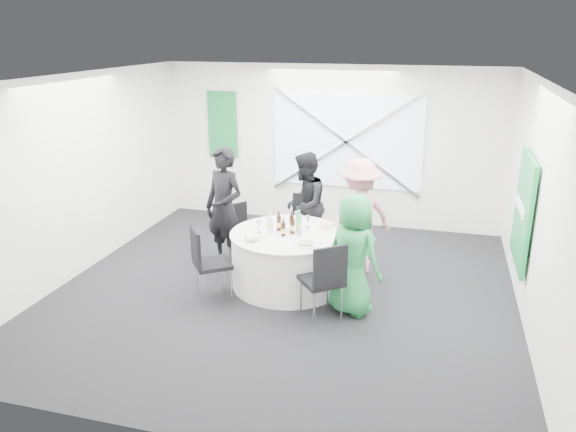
% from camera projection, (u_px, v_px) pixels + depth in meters
% --- Properties ---
extents(floor, '(6.00, 6.00, 0.00)m').
position_uv_depth(floor, '(284.00, 291.00, 7.57)').
color(floor, black).
rests_on(floor, ground).
extents(ceiling, '(6.00, 6.00, 0.00)m').
position_uv_depth(ceiling, '(284.00, 78.00, 6.69)').
color(ceiling, silver).
rests_on(ceiling, wall_back).
extents(wall_back, '(6.00, 0.00, 6.00)m').
position_uv_depth(wall_back, '(330.00, 146.00, 9.87)').
color(wall_back, silver).
rests_on(wall_back, floor).
extents(wall_front, '(6.00, 0.00, 6.00)m').
position_uv_depth(wall_front, '(180.00, 292.00, 4.39)').
color(wall_front, silver).
rests_on(wall_front, floor).
extents(wall_left, '(0.00, 6.00, 6.00)m').
position_uv_depth(wall_left, '(79.00, 176.00, 7.89)').
color(wall_left, silver).
rests_on(wall_left, floor).
extents(wall_right, '(0.00, 6.00, 6.00)m').
position_uv_depth(wall_right, '(537.00, 210.00, 6.38)').
color(wall_right, silver).
rests_on(wall_right, floor).
extents(window_panel, '(2.60, 0.03, 1.60)m').
position_uv_depth(window_panel, '(347.00, 142.00, 9.73)').
color(window_panel, silver).
rests_on(window_panel, wall_back).
extents(window_brace_a, '(2.63, 0.05, 1.84)m').
position_uv_depth(window_brace_a, '(346.00, 142.00, 9.69)').
color(window_brace_a, silver).
rests_on(window_brace_a, window_panel).
extents(window_brace_b, '(2.63, 0.05, 1.84)m').
position_uv_depth(window_brace_b, '(346.00, 142.00, 9.69)').
color(window_brace_b, silver).
rests_on(window_brace_b, window_panel).
extents(green_banner, '(0.55, 0.04, 1.20)m').
position_uv_depth(green_banner, '(222.00, 125.00, 10.24)').
color(green_banner, '#13612E').
rests_on(green_banner, wall_back).
extents(green_sign, '(0.05, 1.20, 1.40)m').
position_uv_depth(green_sign, '(523.00, 211.00, 7.00)').
color(green_sign, '#18853C').
rests_on(green_sign, wall_right).
extents(banquet_table, '(1.56, 1.56, 0.76)m').
position_uv_depth(banquet_table, '(288.00, 259.00, 7.64)').
color(banquet_table, silver).
rests_on(banquet_table, floor).
extents(chair_back, '(0.45, 0.46, 0.97)m').
position_uv_depth(chair_back, '(305.00, 221.00, 8.55)').
color(chair_back, black).
rests_on(chair_back, floor).
extents(chair_back_left, '(0.54, 0.54, 0.85)m').
position_uv_depth(chair_back_left, '(240.00, 227.00, 8.52)').
color(chair_back_left, black).
rests_on(chair_back_left, floor).
extents(chair_back_right, '(0.55, 0.54, 0.85)m').
position_uv_depth(chair_back_right, '(356.00, 240.00, 8.01)').
color(chair_back_right, black).
rests_on(chair_back_right, floor).
extents(chair_front_right, '(0.64, 0.64, 1.00)m').
position_uv_depth(chair_front_right, '(325.00, 276.00, 6.62)').
color(chair_front_right, black).
rests_on(chair_front_right, floor).
extents(chair_front_left, '(0.62, 0.62, 0.97)m').
position_uv_depth(chair_front_left, '(206.00, 258.00, 7.18)').
color(chair_front_left, black).
rests_on(chair_front_left, floor).
extents(person_man_back_left, '(0.76, 0.63, 1.79)m').
position_uv_depth(person_man_back_left, '(224.00, 208.00, 8.11)').
color(person_man_back_left, black).
rests_on(person_man_back_left, floor).
extents(person_man_back, '(0.46, 0.80, 1.62)m').
position_uv_depth(person_man_back, '(305.00, 205.00, 8.56)').
color(person_man_back, black).
rests_on(person_man_back, floor).
extents(person_woman_pink, '(1.15, 1.08, 1.67)m').
position_uv_depth(person_woman_pink, '(359.00, 217.00, 7.93)').
color(person_woman_pink, pink).
rests_on(person_woman_pink, floor).
extents(person_woman_green, '(0.88, 0.78, 1.52)m').
position_uv_depth(person_woman_green, '(353.00, 255.00, 6.79)').
color(person_woman_green, '#238342').
rests_on(person_woman_green, floor).
extents(plate_back, '(0.24, 0.24, 0.01)m').
position_uv_depth(plate_back, '(296.00, 219.00, 8.06)').
color(plate_back, white).
rests_on(plate_back, banquet_table).
extents(plate_back_left, '(0.28, 0.28, 0.01)m').
position_uv_depth(plate_back_left, '(263.00, 221.00, 7.97)').
color(plate_back_left, white).
rests_on(plate_back_left, banquet_table).
extents(plate_back_right, '(0.28, 0.28, 0.04)m').
position_uv_depth(plate_back_right, '(327.00, 227.00, 7.69)').
color(plate_back_right, white).
rests_on(plate_back_right, banquet_table).
extents(plate_front_right, '(0.30, 0.30, 0.04)m').
position_uv_depth(plate_front_right, '(306.00, 244.00, 7.09)').
color(plate_front_right, white).
rests_on(plate_front_right, banquet_table).
extents(plate_front_left, '(0.28, 0.28, 0.01)m').
position_uv_depth(plate_front_left, '(244.00, 237.00, 7.34)').
color(plate_front_left, white).
rests_on(plate_front_left, banquet_table).
extents(napkin, '(0.20, 0.20, 0.05)m').
position_uv_depth(napkin, '(252.00, 238.00, 7.23)').
color(napkin, silver).
rests_on(napkin, plate_front_left).
extents(beer_bottle_a, '(0.06, 0.06, 0.27)m').
position_uv_depth(beer_bottle_a, '(279.00, 223.00, 7.58)').
color(beer_bottle_a, '#361809').
rests_on(beer_bottle_a, banquet_table).
extents(beer_bottle_b, '(0.06, 0.06, 0.28)m').
position_uv_depth(beer_bottle_b, '(291.00, 224.00, 7.56)').
color(beer_bottle_b, '#361809').
rests_on(beer_bottle_b, banquet_table).
extents(beer_bottle_c, '(0.06, 0.06, 0.27)m').
position_uv_depth(beer_bottle_c, '(292.00, 226.00, 7.46)').
color(beer_bottle_c, '#361809').
rests_on(beer_bottle_c, banquet_table).
extents(beer_bottle_d, '(0.06, 0.06, 0.25)m').
position_uv_depth(beer_bottle_d, '(283.00, 229.00, 7.37)').
color(beer_bottle_d, '#361809').
rests_on(beer_bottle_d, banquet_table).
extents(green_water_bottle, '(0.08, 0.08, 0.31)m').
position_uv_depth(green_water_bottle, '(299.00, 224.00, 7.50)').
color(green_water_bottle, '#40A859').
rests_on(green_water_bottle, banquet_table).
extents(clear_water_bottle, '(0.08, 0.08, 0.27)m').
position_uv_depth(clear_water_bottle, '(270.00, 224.00, 7.53)').
color(clear_water_bottle, silver).
rests_on(clear_water_bottle, banquet_table).
extents(wine_glass_a, '(0.07, 0.07, 0.17)m').
position_uv_depth(wine_glass_a, '(259.00, 224.00, 7.49)').
color(wine_glass_a, white).
rests_on(wine_glass_a, banquet_table).
extents(wine_glass_b, '(0.07, 0.07, 0.17)m').
position_uv_depth(wine_glass_b, '(297.00, 215.00, 7.86)').
color(wine_glass_b, white).
rests_on(wine_glass_b, banquet_table).
extents(wine_glass_c, '(0.07, 0.07, 0.17)m').
position_uv_depth(wine_glass_c, '(308.00, 219.00, 7.68)').
color(wine_glass_c, white).
rests_on(wine_glass_c, banquet_table).
extents(wine_glass_d, '(0.07, 0.07, 0.17)m').
position_uv_depth(wine_glass_d, '(299.00, 234.00, 7.10)').
color(wine_glass_d, white).
rests_on(wine_glass_d, banquet_table).
extents(fork_a, '(0.09, 0.14, 0.01)m').
position_uv_depth(fork_a, '(331.00, 233.00, 7.50)').
color(fork_a, silver).
rests_on(fork_a, banquet_table).
extents(knife_a, '(0.09, 0.13, 0.01)m').
position_uv_depth(knife_a, '(322.00, 225.00, 7.82)').
color(knife_a, silver).
rests_on(knife_a, banquet_table).
extents(fork_b, '(0.10, 0.13, 0.01)m').
position_uv_depth(fork_b, '(245.00, 234.00, 7.47)').
color(fork_b, silver).
rests_on(fork_b, banquet_table).
extents(knife_b, '(0.10, 0.13, 0.01)m').
position_uv_depth(knife_b, '(252.00, 242.00, 7.19)').
color(knife_b, silver).
rests_on(knife_b, banquet_table).
extents(fork_c, '(0.08, 0.14, 0.01)m').
position_uv_depth(fork_c, '(267.00, 221.00, 7.98)').
color(fork_c, silver).
rests_on(fork_c, banquet_table).
extents(knife_c, '(0.08, 0.14, 0.01)m').
position_uv_depth(knife_c, '(250.00, 227.00, 7.73)').
color(knife_c, silver).
rests_on(knife_c, banquet_table).
extents(fork_d, '(0.10, 0.13, 0.01)m').
position_uv_depth(fork_d, '(303.00, 248.00, 7.00)').
color(fork_d, silver).
rests_on(fork_d, banquet_table).
extents(knife_d, '(0.11, 0.12, 0.01)m').
position_uv_depth(knife_d, '(323.00, 243.00, 7.17)').
color(knife_d, silver).
rests_on(knife_d, banquet_table).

